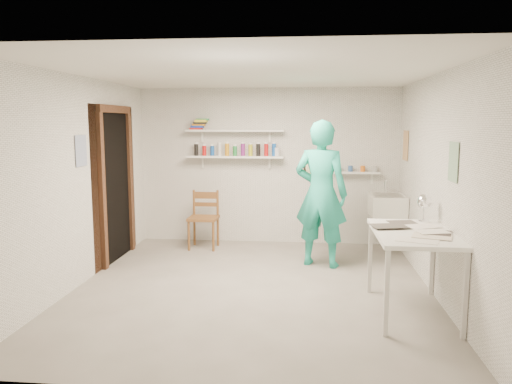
# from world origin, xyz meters

# --- Properties ---
(floor) EXTENTS (4.00, 4.50, 0.02)m
(floor) POSITION_xyz_m (0.00, 0.00, -0.01)
(floor) COLOR slate
(floor) RESTS_ON ground
(ceiling) EXTENTS (4.00, 4.50, 0.02)m
(ceiling) POSITION_xyz_m (0.00, 0.00, 2.41)
(ceiling) COLOR silver
(ceiling) RESTS_ON wall_back
(wall_back) EXTENTS (4.00, 0.02, 2.40)m
(wall_back) POSITION_xyz_m (0.00, 2.26, 1.20)
(wall_back) COLOR silver
(wall_back) RESTS_ON ground
(wall_front) EXTENTS (4.00, 0.02, 2.40)m
(wall_front) POSITION_xyz_m (0.00, -2.26, 1.20)
(wall_front) COLOR silver
(wall_front) RESTS_ON ground
(wall_left) EXTENTS (0.02, 4.50, 2.40)m
(wall_left) POSITION_xyz_m (-2.01, 0.00, 1.20)
(wall_left) COLOR silver
(wall_left) RESTS_ON ground
(wall_right) EXTENTS (0.02, 4.50, 2.40)m
(wall_right) POSITION_xyz_m (2.01, 0.00, 1.20)
(wall_right) COLOR silver
(wall_right) RESTS_ON ground
(doorway_recess) EXTENTS (0.02, 0.90, 2.00)m
(doorway_recess) POSITION_xyz_m (-1.99, 1.05, 1.00)
(doorway_recess) COLOR black
(doorway_recess) RESTS_ON wall_left
(corridor_box) EXTENTS (1.40, 1.50, 2.10)m
(corridor_box) POSITION_xyz_m (-2.70, 1.05, 1.05)
(corridor_box) COLOR brown
(corridor_box) RESTS_ON ground
(door_lintel) EXTENTS (0.06, 1.05, 0.10)m
(door_lintel) POSITION_xyz_m (-1.97, 1.05, 2.05)
(door_lintel) COLOR brown
(door_lintel) RESTS_ON wall_left
(door_jamb_near) EXTENTS (0.06, 0.10, 2.00)m
(door_jamb_near) POSITION_xyz_m (-1.97, 0.55, 1.00)
(door_jamb_near) COLOR brown
(door_jamb_near) RESTS_ON ground
(door_jamb_far) EXTENTS (0.06, 0.10, 2.00)m
(door_jamb_far) POSITION_xyz_m (-1.97, 1.55, 1.00)
(door_jamb_far) COLOR brown
(door_jamb_far) RESTS_ON ground
(shelf_lower) EXTENTS (1.50, 0.22, 0.03)m
(shelf_lower) POSITION_xyz_m (-0.50, 2.13, 1.35)
(shelf_lower) COLOR white
(shelf_lower) RESTS_ON wall_back
(shelf_upper) EXTENTS (1.50, 0.22, 0.03)m
(shelf_upper) POSITION_xyz_m (-0.50, 2.13, 1.75)
(shelf_upper) COLOR white
(shelf_upper) RESTS_ON wall_back
(ledge_shelf) EXTENTS (0.70, 0.14, 0.03)m
(ledge_shelf) POSITION_xyz_m (1.35, 2.17, 1.12)
(ledge_shelf) COLOR white
(ledge_shelf) RESTS_ON wall_back
(poster_left) EXTENTS (0.01, 0.28, 0.36)m
(poster_left) POSITION_xyz_m (-1.99, 0.05, 1.55)
(poster_left) COLOR #334C7F
(poster_left) RESTS_ON wall_left
(poster_right_a) EXTENTS (0.01, 0.34, 0.42)m
(poster_right_a) POSITION_xyz_m (1.99, 1.80, 1.55)
(poster_right_a) COLOR #995933
(poster_right_a) RESTS_ON wall_right
(poster_right_b) EXTENTS (0.01, 0.30, 0.38)m
(poster_right_b) POSITION_xyz_m (1.99, -0.55, 1.50)
(poster_right_b) COLOR #3F724C
(poster_right_b) RESTS_ON wall_right
(belfast_sink) EXTENTS (0.48, 0.60, 0.30)m
(belfast_sink) POSITION_xyz_m (1.75, 1.70, 0.70)
(belfast_sink) COLOR white
(belfast_sink) RESTS_ON wall_right
(man) EXTENTS (0.80, 0.64, 1.91)m
(man) POSITION_xyz_m (0.79, 0.99, 0.96)
(man) COLOR #23AF97
(man) RESTS_ON ground
(wall_clock) EXTENTS (0.34, 0.13, 0.34)m
(wall_clock) POSITION_xyz_m (0.72, 1.20, 1.27)
(wall_clock) COLOR #C7B687
(wall_clock) RESTS_ON man
(wooden_chair) EXTENTS (0.43, 0.41, 0.91)m
(wooden_chair) POSITION_xyz_m (-0.93, 1.74, 0.46)
(wooden_chair) COLOR brown
(wooden_chair) RESTS_ON ground
(work_table) EXTENTS (0.74, 1.24, 0.83)m
(work_table) POSITION_xyz_m (1.64, -0.59, 0.41)
(work_table) COLOR white
(work_table) RESTS_ON ground
(desk_lamp) EXTENTS (0.15, 0.15, 0.15)m
(desk_lamp) POSITION_xyz_m (1.84, -0.10, 1.05)
(desk_lamp) COLOR white
(desk_lamp) RESTS_ON work_table
(spray_cans) EXTENTS (1.34, 0.06, 0.17)m
(spray_cans) POSITION_xyz_m (-0.50, 2.13, 1.45)
(spray_cans) COLOR black
(spray_cans) RESTS_ON shelf_lower
(book_stack) EXTENTS (0.28, 0.14, 0.17)m
(book_stack) POSITION_xyz_m (-1.05, 2.13, 1.85)
(book_stack) COLOR red
(book_stack) RESTS_ON shelf_upper
(ledge_pots) EXTENTS (0.48, 0.07, 0.09)m
(ledge_pots) POSITION_xyz_m (1.35, 2.17, 1.18)
(ledge_pots) COLOR silver
(ledge_pots) RESTS_ON ledge_shelf
(papers) EXTENTS (0.30, 0.22, 0.03)m
(papers) POSITION_xyz_m (1.64, -0.59, 0.84)
(papers) COLOR silver
(papers) RESTS_ON work_table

